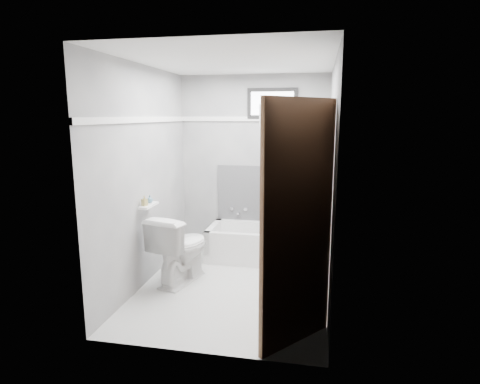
% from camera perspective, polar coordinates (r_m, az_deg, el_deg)
% --- Properties ---
extents(floor, '(2.60, 2.60, 0.00)m').
position_cam_1_polar(floor, '(4.57, -0.87, -13.23)').
color(floor, white).
rests_on(floor, ground).
extents(ceiling, '(2.60, 2.60, 0.00)m').
position_cam_1_polar(ceiling, '(4.21, -0.96, 18.14)').
color(ceiling, silver).
rests_on(ceiling, floor).
extents(wall_back, '(2.00, 0.02, 2.40)m').
position_cam_1_polar(wall_back, '(5.49, 1.91, 3.87)').
color(wall_back, slate).
rests_on(wall_back, floor).
extents(wall_front, '(2.00, 0.02, 2.40)m').
position_cam_1_polar(wall_front, '(2.99, -6.09, -2.05)').
color(wall_front, slate).
rests_on(wall_front, floor).
extents(wall_left, '(0.02, 2.60, 2.40)m').
position_cam_1_polar(wall_left, '(4.54, -13.36, 2.12)').
color(wall_left, slate).
rests_on(wall_left, floor).
extents(wall_right, '(0.02, 2.60, 2.40)m').
position_cam_1_polar(wall_right, '(4.14, 12.76, 1.33)').
color(wall_right, slate).
rests_on(wall_right, floor).
extents(bathtub, '(1.50, 0.70, 0.42)m').
position_cam_1_polar(bathtub, '(5.32, 3.67, -7.32)').
color(bathtub, white).
rests_on(bathtub, floor).
extents(office_chair, '(0.77, 0.77, 0.95)m').
position_cam_1_polar(office_chair, '(5.23, 7.97, -3.32)').
color(office_chair, slate).
rests_on(office_chair, bathtub).
extents(toilet, '(0.63, 0.88, 0.78)m').
position_cam_1_polar(toilet, '(4.62, -8.42, -7.92)').
color(toilet, white).
rests_on(toilet, floor).
extents(door, '(0.78, 0.78, 2.00)m').
position_cam_1_polar(door, '(2.94, 12.84, -6.55)').
color(door, '#533A1E').
rests_on(door, floor).
extents(window, '(0.66, 0.04, 0.40)m').
position_cam_1_polar(window, '(5.41, 4.62, 12.44)').
color(window, black).
rests_on(window, wall_back).
extents(backerboard, '(1.50, 0.02, 0.78)m').
position_cam_1_polar(backerboard, '(5.51, 4.43, -0.34)').
color(backerboard, '#4C4C4F').
rests_on(backerboard, wall_back).
extents(trim_back, '(2.00, 0.02, 0.06)m').
position_cam_1_polar(trim_back, '(5.44, 1.93, 10.35)').
color(trim_back, white).
rests_on(trim_back, wall_back).
extents(trim_left, '(0.02, 2.60, 0.06)m').
position_cam_1_polar(trim_left, '(4.49, -13.56, 9.97)').
color(trim_left, white).
rests_on(trim_left, wall_left).
extents(pole, '(0.02, 0.46, 1.91)m').
position_cam_1_polar(pole, '(5.26, 3.10, 1.90)').
color(pole, silver).
rests_on(pole, bathtub).
extents(shelf, '(0.10, 0.32, 0.02)m').
position_cam_1_polar(shelf, '(4.48, -12.85, -1.86)').
color(shelf, white).
rests_on(shelf, wall_left).
extents(soap_bottle_a, '(0.07, 0.07, 0.12)m').
position_cam_1_polar(soap_bottle_a, '(4.40, -13.43, -1.24)').
color(soap_bottle_a, '#9F914F').
rests_on(soap_bottle_a, shelf).
extents(soap_bottle_b, '(0.09, 0.09, 0.09)m').
position_cam_1_polar(soap_bottle_b, '(4.53, -12.70, -0.96)').
color(soap_bottle_b, slate).
rests_on(soap_bottle_b, shelf).
extents(faucet, '(0.26, 0.10, 0.16)m').
position_cam_1_polar(faucet, '(5.62, -0.20, -2.71)').
color(faucet, silver).
rests_on(faucet, wall_back).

